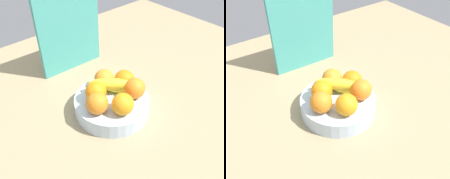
% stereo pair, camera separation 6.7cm
% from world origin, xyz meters
% --- Properties ---
extents(ground_plane, '(1.80, 1.40, 0.03)m').
position_xyz_m(ground_plane, '(0.00, 0.00, -0.01)').
color(ground_plane, '#988763').
extents(fruit_bowl, '(0.27, 0.27, 0.06)m').
position_xyz_m(fruit_bowl, '(-0.03, -0.01, 0.03)').
color(fruit_bowl, silver).
rests_on(fruit_bowl, ground_plane).
extents(orange_front_left, '(0.07, 0.07, 0.07)m').
position_xyz_m(orange_front_left, '(-0.05, -0.08, 0.10)').
color(orange_front_left, orange).
rests_on(orange_front_left, fruit_bowl).
extents(orange_front_right, '(0.07, 0.07, 0.07)m').
position_xyz_m(orange_front_right, '(0.03, -0.05, 0.10)').
color(orange_front_right, orange).
rests_on(orange_front_right, fruit_bowl).
extents(orange_center, '(0.07, 0.07, 0.07)m').
position_xyz_m(orange_center, '(0.04, 0.01, 0.10)').
color(orange_center, orange).
rests_on(orange_center, fruit_bowl).
extents(orange_back_left, '(0.07, 0.07, 0.07)m').
position_xyz_m(orange_back_left, '(-0.01, 0.06, 0.10)').
color(orange_back_left, orange).
rests_on(orange_back_left, fruit_bowl).
extents(orange_back_right, '(0.07, 0.07, 0.07)m').
position_xyz_m(orange_back_right, '(-0.08, 0.02, 0.10)').
color(orange_back_right, orange).
rests_on(orange_back_right, fruit_bowl).
extents(orange_top_stack, '(0.07, 0.07, 0.07)m').
position_xyz_m(orange_top_stack, '(-0.11, -0.03, 0.10)').
color(orange_top_stack, orange).
rests_on(orange_top_stack, fruit_bowl).
extents(banana_bunch, '(0.15, 0.17, 0.06)m').
position_xyz_m(banana_bunch, '(-0.01, 0.01, 0.09)').
color(banana_bunch, yellow).
rests_on(banana_bunch, fruit_bowl).
extents(cutting_board, '(0.28, 0.03, 0.36)m').
position_xyz_m(cutting_board, '(0.03, 0.32, 0.18)').
color(cutting_board, teal).
rests_on(cutting_board, ground_plane).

